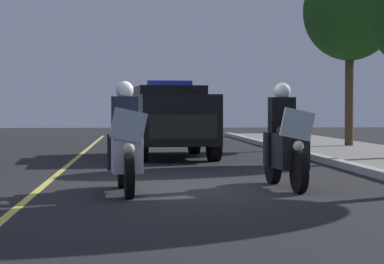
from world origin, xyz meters
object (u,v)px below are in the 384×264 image
Objects in this scene: police_motorcycle_lead_left at (125,147)px; tree_behind_suv at (350,12)px; police_suv at (170,118)px; police_motorcycle_lead_right at (285,145)px.

police_motorcycle_lead_left is 14.72m from tree_behind_suv.
tree_behind_suv is at bearing 123.46° from police_suv.
tree_behind_suv reaches higher than police_suv.
police_motorcycle_lead_right is 13.24m from tree_behind_suv.
police_suv reaches higher than police_motorcycle_lead_right.
police_suv reaches higher than police_motorcycle_lead_left.
police_suv is 8.03m from tree_behind_suv.
police_motorcycle_lead_left is 0.36× the size of tree_behind_suv.
police_suv is at bearing -56.54° from tree_behind_suv.
police_motorcycle_lead_right is at bearing 100.21° from police_motorcycle_lead_left.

